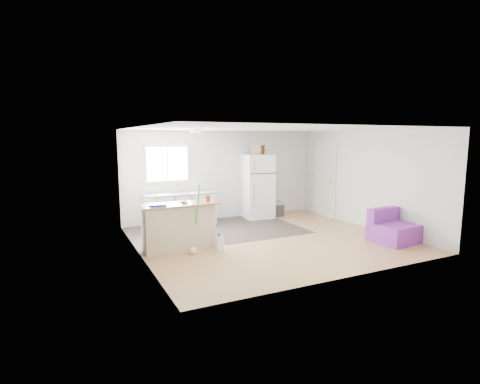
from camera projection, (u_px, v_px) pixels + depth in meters
The scene contains 19 objects.
room at pixel (269, 185), 8.02m from camera, with size 5.51×5.01×2.41m.
vinyl_zone at pixel (216, 230), 8.99m from camera, with size 4.05×2.50×0.00m, color #2F2823.
window at pixel (167, 164), 9.51m from camera, with size 1.18×0.06×0.98m.
interior_door at pixel (325, 180), 10.60m from camera, with size 0.11×0.92×2.10m.
ceiling_fixture at pixel (197, 131), 8.40m from camera, with size 0.30×0.30×0.07m, color white.
kitchen_cabinets at pixel (180, 209), 9.54m from camera, with size 1.84×0.59×1.08m.
peninsula at pixel (179, 226), 7.39m from camera, with size 1.52×0.61×0.93m.
refrigerator at pixel (258, 186), 10.33m from camera, with size 0.85×0.81×1.76m.
cooler at pixel (274, 209), 10.58m from camera, with size 0.53×0.37×0.41m.
purple_seat at pixel (392, 230), 7.97m from camera, with size 0.91×0.87×0.70m.
cleaner_jug at pixel (219, 243), 7.33m from camera, with size 0.19×0.16×0.35m.
mop at pixel (194, 242), 7.18m from camera, with size 0.22×0.38×1.35m.
red_cup at pixel (208, 198), 7.58m from camera, with size 0.08×0.08×0.12m, color red.
blue_tray at pixel (158, 205), 7.07m from camera, with size 0.30×0.22×0.04m, color #1416C0.
tool_a at pixel (184, 202), 7.44m from camera, with size 0.14×0.05×0.03m, color black.
tool_b at pixel (185, 204), 7.25m from camera, with size 0.10×0.04×0.03m, color black.
cardboard_box at pixel (255, 149), 10.11m from camera, with size 0.20×0.10×0.30m, color tan.
bottle_left at pixel (262, 150), 10.16m from camera, with size 0.07×0.07×0.25m, color #3C240B.
bottle_right at pixel (264, 150), 10.23m from camera, with size 0.07×0.07×0.25m, color #3C240B.
Camera 1 is at (-4.03, -6.89, 2.21)m, focal length 28.00 mm.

